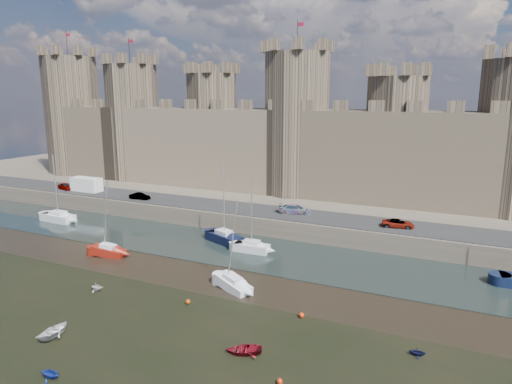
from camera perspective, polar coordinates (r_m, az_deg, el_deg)
ground at (r=41.54m, az=-22.75°, el=-15.97°), size 160.00×160.00×0.00m
water_channel at (r=58.74m, az=-5.24°, el=-6.68°), size 160.00×12.00×0.08m
quay at (r=90.32m, az=6.27°, el=0.74°), size 160.00×60.00×2.50m
road at (r=66.50m, az=-0.95°, el=-2.14°), size 160.00×7.00×0.10m
castle at (r=77.87m, az=3.13°, el=6.75°), size 108.50×11.00×29.00m
car_0 at (r=86.52m, az=-22.71°, el=0.63°), size 3.89×2.44×1.24m
car_1 at (r=74.78m, az=-14.34°, el=-0.53°), size 3.41×1.36×1.10m
car_2 at (r=64.16m, az=4.92°, el=-2.15°), size 4.85×2.91×1.31m
car_3 at (r=60.02m, az=17.34°, el=-3.78°), size 4.18×2.42×1.09m
van at (r=83.73m, az=-20.43°, el=0.87°), size 5.55×2.27×2.41m
sailboat_0 at (r=75.24m, az=-23.48°, el=-2.86°), size 5.52×2.33×10.18m
sailboat_1 at (r=59.43m, az=-3.97°, el=-5.64°), size 5.64×3.92×10.54m
sailboat_2 at (r=55.94m, az=-0.55°, el=-6.82°), size 4.36×1.80×9.30m
sailboat_4 at (r=57.53m, az=-17.98°, el=-6.96°), size 4.22×2.28×9.36m
sailboat_5 at (r=45.90m, az=-2.90°, el=-11.30°), size 4.55×3.18×9.15m
dinghy_1 at (r=36.00m, az=-24.37°, el=-20.03°), size 1.57×1.41×0.75m
dinghy_2 at (r=41.44m, az=-23.80°, el=-15.63°), size 2.87×3.52×0.64m
dinghy_3 at (r=48.31m, az=-19.32°, el=-11.14°), size 1.62×1.44×0.79m
dinghy_4 at (r=35.89m, az=-1.54°, el=-19.13°), size 3.27×2.83×0.57m
dinghy_7 at (r=37.52m, az=19.53°, el=-18.32°), size 1.35×1.21×0.64m
buoy_1 at (r=43.59m, az=-8.51°, el=-13.41°), size 0.45×0.45×0.45m
buoy_3 at (r=40.95m, az=5.71°, el=-15.06°), size 0.49×0.49×0.49m
buoy_5 at (r=32.87m, az=2.99°, el=-22.55°), size 0.41×0.41×0.41m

